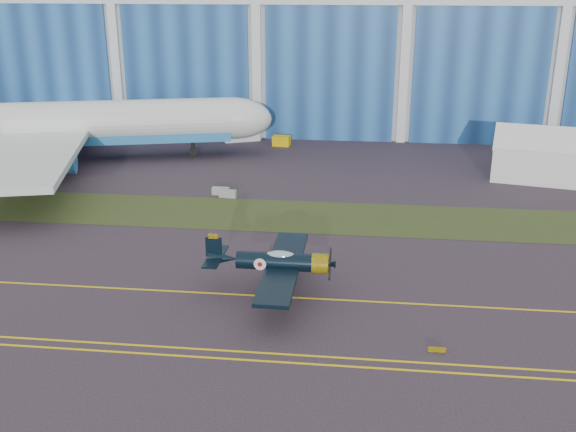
# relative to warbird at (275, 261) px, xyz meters

# --- Properties ---
(ground) EXTENTS (260.00, 260.00, 0.00)m
(ground) POSITION_rel_warbird_xyz_m (-9.87, 4.37, -2.78)
(ground) COLOR #362C36
(ground) RESTS_ON ground
(grass_median) EXTENTS (260.00, 10.00, 0.02)m
(grass_median) POSITION_rel_warbird_xyz_m (-9.87, 18.37, -2.76)
(grass_median) COLOR #475128
(grass_median) RESTS_ON ground
(hangar) EXTENTS (220.00, 45.70, 30.00)m
(hangar) POSITION_rel_warbird_xyz_m (-9.87, 76.15, 12.18)
(hangar) COLOR silver
(hangar) RESTS_ON ground
(taxiway_centreline) EXTENTS (200.00, 0.20, 0.02)m
(taxiway_centreline) POSITION_rel_warbird_xyz_m (-9.87, -0.63, -2.77)
(taxiway_centreline) COLOR yellow
(taxiway_centreline) RESTS_ON ground
(edge_line_near) EXTENTS (80.00, 0.20, 0.02)m
(edge_line_near) POSITION_rel_warbird_xyz_m (-9.87, -10.13, -2.77)
(edge_line_near) COLOR yellow
(edge_line_near) RESTS_ON ground
(edge_line_far) EXTENTS (80.00, 0.20, 0.02)m
(edge_line_far) POSITION_rel_warbird_xyz_m (-9.87, -9.13, -2.77)
(edge_line_far) COLOR yellow
(edge_line_far) RESTS_ON ground
(guard_board_right) EXTENTS (1.20, 0.15, 0.35)m
(guard_board_right) POSITION_rel_warbird_xyz_m (12.13, -7.63, -2.61)
(guard_board_right) COLOR yellow
(guard_board_right) RESTS_ON ground
(warbird) EXTENTS (11.70, 14.08, 4.15)m
(warbird) POSITION_rel_warbird_xyz_m (0.00, 0.00, 0.00)
(warbird) COLOR black
(warbird) RESTS_ON ground
(jetliner) EXTENTS (77.78, 70.67, 22.92)m
(jetliner) POSITION_rel_warbird_xyz_m (-34.90, 37.31, 8.68)
(jetliner) COLOR silver
(jetliner) RESTS_ON ground
(tent) EXTENTS (15.94, 13.06, 6.54)m
(tent) POSITION_rel_warbird_xyz_m (30.09, 36.70, 0.49)
(tent) COLOR white
(tent) RESTS_ON ground
(shipping_container) EXTENTS (5.89, 4.20, 2.37)m
(shipping_container) POSITION_rel_warbird_xyz_m (-12.13, 51.57, -1.60)
(shipping_container) COLOR white
(shipping_container) RESTS_ON ground
(tug) EXTENTS (2.71, 1.88, 1.48)m
(tug) POSITION_rel_warbird_xyz_m (-5.61, 49.07, -2.04)
(tug) COLOR yellow
(tug) RESTS_ON ground
(barrier_a) EXTENTS (2.03, 0.71, 0.90)m
(barrier_a) POSITION_rel_warbird_xyz_m (-9.70, 24.69, -2.33)
(barrier_a) COLOR #989F85
(barrier_a) RESTS_ON ground
(barrier_b) EXTENTS (2.05, 0.80, 0.90)m
(barrier_b) POSITION_rel_warbird_xyz_m (-8.69, 23.81, -2.33)
(barrier_b) COLOR gray
(barrier_b) RESTS_ON ground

